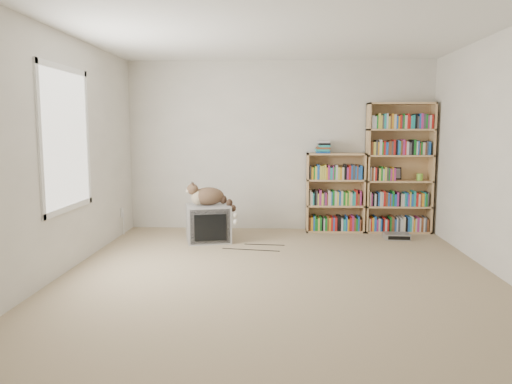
{
  "coord_description": "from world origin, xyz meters",
  "views": [
    {
      "loc": [
        0.0,
        -4.95,
        1.51
      ],
      "look_at": [
        -0.28,
        1.0,
        0.75
      ],
      "focal_mm": 35.0,
      "sensor_mm": 36.0,
      "label": 1
    }
  ],
  "objects_px": {
    "bookcase_tall": "(399,172)",
    "dvd_player": "(397,236)",
    "cat": "(212,199)",
    "bookcase_short": "(335,196)",
    "crt_tv": "(208,223)"
  },
  "relations": [
    {
      "from": "cat",
      "to": "dvd_player",
      "type": "height_order",
      "value": "cat"
    },
    {
      "from": "bookcase_tall",
      "to": "dvd_player",
      "type": "relative_size",
      "value": 5.49
    },
    {
      "from": "cat",
      "to": "bookcase_short",
      "type": "xyz_separation_m",
      "value": [
        1.72,
        0.76,
        -0.05
      ]
    },
    {
      "from": "crt_tv",
      "to": "cat",
      "type": "height_order",
      "value": "cat"
    },
    {
      "from": "bookcase_short",
      "to": "dvd_player",
      "type": "height_order",
      "value": "bookcase_short"
    },
    {
      "from": "cat",
      "to": "crt_tv",
      "type": "bearing_deg",
      "value": 152.41
    },
    {
      "from": "cat",
      "to": "dvd_player",
      "type": "relative_size",
      "value": 2.1
    },
    {
      "from": "dvd_player",
      "to": "bookcase_short",
      "type": "bearing_deg",
      "value": 150.77
    },
    {
      "from": "crt_tv",
      "to": "bookcase_tall",
      "type": "bearing_deg",
      "value": 1.51
    },
    {
      "from": "bookcase_tall",
      "to": "bookcase_short",
      "type": "height_order",
      "value": "bookcase_tall"
    },
    {
      "from": "cat",
      "to": "dvd_player",
      "type": "xyz_separation_m",
      "value": [
        2.52,
        0.26,
        -0.54
      ]
    },
    {
      "from": "crt_tv",
      "to": "dvd_player",
      "type": "height_order",
      "value": "crt_tv"
    },
    {
      "from": "bookcase_tall",
      "to": "bookcase_short",
      "type": "xyz_separation_m",
      "value": [
        -0.91,
        0.0,
        -0.36
      ]
    },
    {
      "from": "crt_tv",
      "to": "bookcase_short",
      "type": "bearing_deg",
      "value": 8.87
    },
    {
      "from": "crt_tv",
      "to": "bookcase_tall",
      "type": "distance_m",
      "value": 2.86
    }
  ]
}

